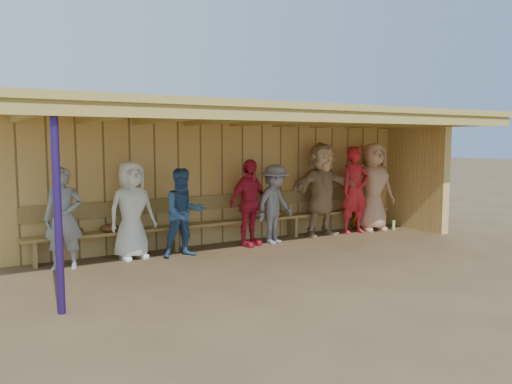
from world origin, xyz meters
TOP-DOWN VIEW (x-y plane):
  - ground at (0.00, 0.00)m, footprint 90.00×90.00m
  - player_a at (-3.21, 0.69)m, footprint 0.67×0.55m
  - player_b at (-2.12, 0.81)m, footprint 0.87×0.64m
  - player_c at (-1.31, 0.52)m, footprint 0.74×0.59m
  - player_d at (0.07, 0.72)m, footprint 1.02×0.66m
  - player_e at (0.62, 0.69)m, footprint 1.11×0.87m
  - player_f at (1.84, 0.81)m, footprint 1.83×0.72m
  - player_g at (2.64, 0.70)m, footprint 0.69×0.47m
  - player_h at (3.21, 0.75)m, footprint 1.04×0.78m
  - dugout_structure at (0.39, 0.69)m, footprint 8.80×3.20m
  - bench at (0.00, 1.12)m, footprint 7.60×0.34m
  - dugout_equipment at (-0.69, 0.99)m, footprint 6.84×0.62m

SIDE VIEW (x-z plane):
  - ground at x=0.00m, z-range 0.00..0.00m
  - dugout_equipment at x=-0.69m, z-range 0.09..0.89m
  - bench at x=0.00m, z-range 0.06..0.99m
  - player_c at x=-1.31m, z-range 0.00..1.50m
  - player_e at x=0.62m, z-range 0.00..1.52m
  - player_a at x=-3.21m, z-range 0.00..1.57m
  - player_d at x=0.07m, z-range 0.00..1.62m
  - player_b at x=-2.12m, z-range 0.00..1.63m
  - player_g at x=2.64m, z-range 0.00..1.84m
  - player_h at x=3.21m, z-range 0.00..1.91m
  - player_f at x=1.84m, z-range 0.00..1.93m
  - dugout_structure at x=0.39m, z-range 0.44..2.94m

